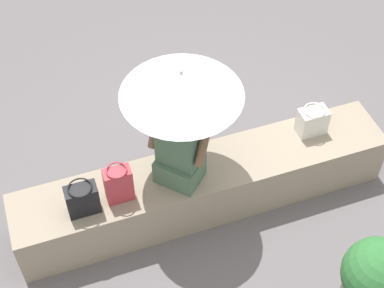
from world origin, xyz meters
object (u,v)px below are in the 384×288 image
Objects in this scene: parasol at (181,84)px; shoulder_bag_spare at (119,184)px; handbag_black at (82,199)px; tote_bag_canvas at (312,121)px; person_seated at (179,146)px; planter_near at (374,282)px.

parasol is 3.11× the size of shoulder_bag_spare.
shoulder_bag_spare reaches higher than handbag_black.
tote_bag_canvas is at bearing 4.73° from handbag_black.
parasol reaches higher than handbag_black.
handbag_black is (-0.85, -0.14, -0.79)m from parasol.
handbag_black is (-0.79, -0.06, -0.25)m from person_seated.
shoulder_bag_spare is at bearing 139.15° from planter_near.
planter_near is at bearing -40.85° from shoulder_bag_spare.
parasol reaches higher than tote_bag_canvas.
handbag_black is 0.29m from shoulder_bag_spare.
person_seated is at bearing 4.34° from handbag_black.
person_seated is 0.84× the size of parasol.
tote_bag_canvas is 1.73m from shoulder_bag_spare.
tote_bag_canvas is 0.31× the size of planter_near.
handbag_black is at bearing -175.66° from person_seated.
tote_bag_canvas is (1.17, 0.03, -0.81)m from parasol.
parasol is at bearing -178.68° from tote_bag_canvas.
handbag_black is at bearing 144.66° from planter_near.
shoulder_bag_spare is at bearing 5.34° from handbag_black.
shoulder_bag_spare is (-0.56, -0.11, -0.77)m from parasol.
planter_near is at bearing -35.34° from handbag_black.
parasol reaches higher than shoulder_bag_spare.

